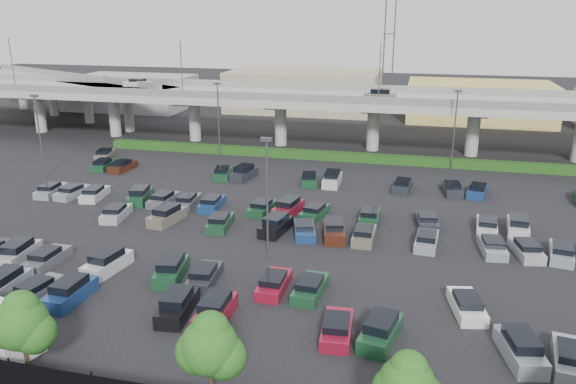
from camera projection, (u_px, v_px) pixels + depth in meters
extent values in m
plane|color=black|center=(290.00, 223.00, 54.75)|extent=(280.00, 280.00, 0.00)
cube|color=gray|center=(340.00, 100.00, 82.07)|extent=(150.00, 13.00, 1.10)
cube|color=slate|center=(334.00, 99.00, 75.97)|extent=(150.00, 0.50, 1.00)
cube|color=slate|center=(346.00, 87.00, 87.52)|extent=(150.00, 0.50, 1.00)
cylinder|color=gray|center=(40.00, 112.00, 94.60)|extent=(1.80, 1.80, 6.70)
cube|color=slate|center=(37.00, 93.00, 93.62)|extent=(2.60, 9.75, 0.50)
cylinder|color=gray|center=(115.00, 116.00, 91.49)|extent=(1.80, 1.80, 6.70)
cube|color=slate|center=(113.00, 96.00, 90.51)|extent=(2.60, 9.75, 0.50)
cylinder|color=gray|center=(195.00, 119.00, 88.39)|extent=(1.80, 1.80, 6.70)
cube|color=slate|center=(194.00, 99.00, 87.41)|extent=(2.60, 9.75, 0.50)
cylinder|color=gray|center=(281.00, 124.00, 85.28)|extent=(1.80, 1.80, 6.70)
cube|color=slate|center=(281.00, 103.00, 84.30)|extent=(2.60, 9.75, 0.50)
cylinder|color=gray|center=(373.00, 128.00, 82.18)|extent=(1.80, 1.80, 6.70)
cube|color=slate|center=(374.00, 106.00, 81.20)|extent=(2.60, 9.75, 0.50)
cylinder|color=gray|center=(473.00, 133.00, 79.07)|extent=(1.80, 1.80, 6.70)
cube|color=slate|center=(475.00, 110.00, 78.09)|extent=(2.60, 9.75, 0.50)
cube|color=silver|center=(138.00, 84.00, 92.09)|extent=(4.40, 1.82, 0.82)
cube|color=black|center=(137.00, 80.00, 91.89)|extent=(2.30, 1.60, 0.50)
cube|color=#696252|center=(380.00, 97.00, 77.64)|extent=(4.40, 1.82, 1.05)
cube|color=black|center=(380.00, 91.00, 77.38)|extent=(2.60, 1.60, 0.65)
cylinder|color=#48484D|center=(12.00, 65.00, 86.11)|extent=(0.14, 0.14, 8.00)
cylinder|color=#48484D|center=(182.00, 69.00, 79.90)|extent=(0.14, 0.14, 8.00)
cylinder|color=#48484D|center=(380.00, 74.00, 73.69)|extent=(0.14, 0.14, 8.00)
cube|color=gray|center=(70.00, 81.00, 103.78)|extent=(50.93, 30.13, 1.10)
cube|color=slate|center=(69.00, 75.00, 103.45)|extent=(47.34, 22.43, 1.00)
cylinder|color=gray|center=(22.00, 93.00, 116.23)|extent=(1.60, 1.60, 6.70)
cylinder|color=gray|center=(53.00, 98.00, 109.13)|extent=(1.60, 1.60, 6.70)
cylinder|color=gray|center=(88.00, 105.00, 102.03)|extent=(1.60, 1.60, 6.70)
cylinder|color=gray|center=(128.00, 112.00, 94.93)|extent=(1.60, 1.60, 6.70)
cube|color=#163E12|center=(331.00, 156.00, 77.69)|extent=(66.00, 1.60, 1.10)
cylinder|color=black|center=(11.00, 374.00, 30.56)|extent=(0.10, 0.10, 2.00)
cylinder|color=#332316|center=(27.00, 360.00, 31.79)|extent=(0.26, 0.26, 1.96)
sphere|color=#134813|center=(21.00, 323.00, 31.05)|extent=(3.04, 3.04, 3.04)
sphere|color=#134813|center=(35.00, 333.00, 31.15)|extent=(2.39, 2.39, 2.39)
sphere|color=#134813|center=(11.00, 328.00, 31.21)|extent=(2.39, 2.39, 2.39)
sphere|color=#134813|center=(21.00, 308.00, 30.88)|extent=(2.06, 2.06, 2.06)
sphere|color=#134813|center=(209.00, 347.00, 28.87)|extent=(3.07, 3.07, 3.07)
sphere|color=#134813|center=(224.00, 356.00, 28.97)|extent=(2.41, 2.41, 2.41)
sphere|color=#134813|center=(198.00, 351.00, 29.03)|extent=(2.41, 2.41, 2.41)
sphere|color=#134813|center=(210.00, 331.00, 28.70)|extent=(2.08, 2.08, 2.08)
sphere|color=#134813|center=(409.00, 370.00, 26.20)|extent=(1.89, 1.89, 1.89)
cube|color=gray|center=(4.00, 286.00, 41.32)|extent=(1.90, 4.43, 1.05)
cube|color=black|center=(3.00, 276.00, 41.06)|extent=(1.65, 2.63, 0.65)
cube|color=#56575E|center=(37.00, 291.00, 40.74)|extent=(2.48, 4.63, 0.82)
cube|color=black|center=(34.00, 285.00, 40.36)|extent=(1.94, 2.52, 0.50)
cube|color=navy|center=(70.00, 294.00, 40.10)|extent=(1.94, 4.45, 1.05)
cube|color=black|center=(69.00, 284.00, 39.84)|extent=(1.67, 2.64, 0.65)
cube|color=black|center=(177.00, 308.00, 38.27)|extent=(2.21, 4.54, 1.05)
cube|color=black|center=(177.00, 297.00, 38.01)|extent=(1.83, 2.73, 0.65)
cube|color=maroon|center=(215.00, 313.00, 37.66)|extent=(1.86, 4.42, 1.05)
cube|color=black|center=(215.00, 302.00, 37.40)|extent=(1.63, 2.62, 0.65)
cube|color=maroon|center=(337.00, 330.00, 35.86)|extent=(2.09, 4.50, 0.82)
cube|color=black|center=(337.00, 323.00, 35.48)|extent=(1.74, 2.39, 0.50)
cube|color=#184527|center=(380.00, 334.00, 35.22)|extent=(2.69, 4.68, 1.05)
cube|color=black|center=(381.00, 322.00, 34.96)|extent=(2.11, 2.88, 0.65)
cube|color=gray|center=(520.00, 351.00, 33.39)|extent=(2.71, 4.69, 1.05)
cube|color=black|center=(522.00, 340.00, 33.13)|extent=(2.12, 2.88, 0.65)
cube|color=gray|center=(570.00, 360.00, 32.81)|extent=(2.43, 4.61, 0.82)
cube|color=black|center=(572.00, 352.00, 32.43)|extent=(1.91, 2.50, 0.50)
cube|color=#A9A9AD|center=(18.00, 255.00, 46.55)|extent=(2.19, 4.54, 1.05)
cube|color=black|center=(17.00, 246.00, 46.29)|extent=(1.82, 2.73, 0.65)
cube|color=#56575E|center=(47.00, 259.00, 45.97)|extent=(1.88, 4.42, 0.82)
cube|color=black|center=(45.00, 253.00, 45.59)|extent=(1.63, 2.32, 0.50)
cube|color=silver|center=(108.00, 265.00, 44.72)|extent=(2.45, 4.62, 1.05)
cube|color=black|center=(107.00, 255.00, 44.46)|extent=(1.97, 2.81, 0.65)
cube|color=#184527|center=(171.00, 272.00, 43.50)|extent=(2.51, 4.64, 1.05)
cube|color=black|center=(171.00, 262.00, 43.24)|extent=(2.00, 2.83, 0.65)
cube|color=#252930|center=(205.00, 277.00, 42.92)|extent=(2.17, 4.53, 0.82)
cube|color=black|center=(203.00, 271.00, 42.54)|extent=(1.78, 2.42, 0.50)
cube|color=maroon|center=(274.00, 285.00, 41.70)|extent=(1.84, 4.41, 0.82)
cube|color=black|center=(273.00, 278.00, 41.32)|extent=(1.61, 2.31, 0.50)
cube|color=#184527|center=(310.00, 289.00, 41.09)|extent=(2.14, 4.52, 0.82)
cube|color=black|center=(310.00, 282.00, 40.71)|extent=(1.77, 2.41, 0.50)
cube|color=white|center=(467.00, 307.00, 38.65)|extent=(2.62, 4.67, 0.82)
cube|color=black|center=(468.00, 300.00, 38.28)|extent=(2.01, 2.56, 0.50)
cube|color=#A9A9AD|center=(117.00, 214.00, 56.14)|extent=(2.40, 4.61, 0.82)
cube|color=black|center=(115.00, 209.00, 55.76)|extent=(1.90, 2.50, 0.50)
cube|color=#696252|center=(167.00, 217.00, 54.88)|extent=(2.56, 4.65, 1.05)
cube|color=black|center=(167.00, 209.00, 54.63)|extent=(2.03, 2.84, 0.65)
cube|color=#184527|center=(220.00, 223.00, 53.70)|extent=(2.22, 4.55, 0.82)
cube|color=black|center=(219.00, 218.00, 53.32)|extent=(1.81, 2.44, 0.50)
cube|color=black|center=(276.00, 227.00, 52.44)|extent=(2.50, 4.64, 1.05)
cube|color=black|center=(276.00, 219.00, 52.19)|extent=(2.00, 2.82, 0.65)
cube|color=navy|center=(304.00, 231.00, 51.87)|extent=(2.88, 4.72, 0.82)
cube|color=black|center=(304.00, 225.00, 51.50)|extent=(2.13, 2.63, 0.50)
cube|color=#441D12|center=(334.00, 232.00, 51.22)|extent=(2.63, 4.67, 1.05)
cube|color=black|center=(334.00, 224.00, 50.97)|extent=(2.07, 2.86, 0.65)
cube|color=#696252|center=(364.00, 236.00, 50.65)|extent=(1.87, 4.42, 0.82)
cube|color=black|center=(364.00, 230.00, 50.27)|extent=(1.63, 2.32, 0.50)
cube|color=gray|center=(426.00, 242.00, 49.43)|extent=(2.18, 4.53, 0.82)
cube|color=black|center=(427.00, 236.00, 49.05)|extent=(1.79, 2.42, 0.50)
cube|color=gray|center=(492.00, 248.00, 48.21)|extent=(2.24, 4.56, 0.82)
cube|color=black|center=(493.00, 242.00, 47.83)|extent=(1.82, 2.45, 0.50)
cube|color=#A9A9AD|center=(526.00, 251.00, 47.60)|extent=(2.60, 4.66, 0.82)
cube|color=black|center=(528.00, 245.00, 47.22)|extent=(2.00, 2.56, 0.50)
cube|color=gray|center=(561.00, 254.00, 46.99)|extent=(2.52, 4.64, 0.82)
cube|color=black|center=(563.00, 248.00, 46.61)|extent=(1.96, 2.53, 0.50)
cube|color=gray|center=(51.00, 191.00, 63.20)|extent=(2.20, 4.54, 0.82)
cube|color=black|center=(49.00, 186.00, 62.82)|extent=(1.80, 2.43, 0.50)
cube|color=gray|center=(73.00, 193.00, 62.59)|extent=(2.29, 4.57, 0.82)
cube|color=black|center=(71.00, 188.00, 62.21)|extent=(1.84, 2.46, 0.50)
cube|color=silver|center=(95.00, 195.00, 61.98)|extent=(2.43, 4.61, 0.82)
cube|color=black|center=(93.00, 190.00, 61.60)|extent=(1.91, 2.51, 0.50)
cube|color=#184527|center=(140.00, 197.00, 60.73)|extent=(2.63, 4.67, 1.05)
cube|color=black|center=(140.00, 190.00, 60.47)|extent=(2.07, 2.86, 0.65)
cube|color=#56575E|center=(164.00, 200.00, 60.15)|extent=(2.14, 4.52, 0.82)
cube|color=black|center=(162.00, 195.00, 59.77)|extent=(1.77, 2.41, 0.50)
cube|color=#56575E|center=(188.00, 202.00, 59.54)|extent=(2.16, 4.53, 0.82)
cube|color=black|center=(186.00, 197.00, 59.16)|extent=(1.78, 2.42, 0.50)
cube|color=navy|center=(212.00, 204.00, 58.93)|extent=(2.06, 4.49, 0.82)
cube|color=black|center=(211.00, 199.00, 58.55)|extent=(1.73, 2.39, 0.50)
cube|color=#184527|center=(262.00, 208.00, 57.71)|extent=(2.26, 4.56, 0.82)
cube|color=black|center=(262.00, 203.00, 57.33)|extent=(1.83, 2.45, 0.50)
cube|color=maroon|center=(288.00, 209.00, 57.07)|extent=(2.63, 4.67, 1.05)
cube|color=black|center=(288.00, 202.00, 56.81)|extent=(2.07, 2.86, 0.65)
cube|color=#184527|center=(315.00, 213.00, 56.49)|extent=(2.61, 4.66, 0.82)
cube|color=black|center=(314.00, 207.00, 56.11)|extent=(2.00, 2.56, 0.50)
cube|color=#184527|center=(369.00, 217.00, 55.27)|extent=(1.87, 4.42, 0.82)
cube|color=black|center=(370.00, 212.00, 54.89)|extent=(1.63, 2.32, 0.50)
cube|color=#252930|center=(427.00, 222.00, 54.05)|extent=(2.40, 4.61, 0.82)
cube|color=black|center=(427.00, 216.00, 53.67)|extent=(1.90, 2.50, 0.50)
cube|color=silver|center=(487.00, 227.00, 52.83)|extent=(2.15, 4.52, 0.82)
cube|color=black|center=(488.00, 221.00, 52.45)|extent=(1.77, 2.41, 0.50)
cube|color=silver|center=(518.00, 228.00, 52.19)|extent=(2.22, 4.55, 1.05)
cube|color=black|center=(519.00, 220.00, 51.93)|extent=(1.84, 2.74, 0.65)
cube|color=#184527|center=(104.00, 166.00, 73.37)|extent=(2.37, 4.60, 0.82)
cube|color=black|center=(102.00, 161.00, 72.99)|extent=(1.88, 2.49, 0.50)
cube|color=#441D12|center=(123.00, 167.00, 72.76)|extent=(2.12, 4.51, 0.82)
cube|color=black|center=(121.00, 163.00, 72.38)|extent=(1.76, 2.40, 0.50)
cube|color=#184527|center=(223.00, 174.00, 69.71)|extent=(2.66, 4.67, 0.82)
cube|color=black|center=(222.00, 169.00, 69.33)|extent=(2.03, 2.57, 0.50)
cube|color=#252930|center=(244.00, 175.00, 69.06)|extent=(2.55, 4.65, 1.05)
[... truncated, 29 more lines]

